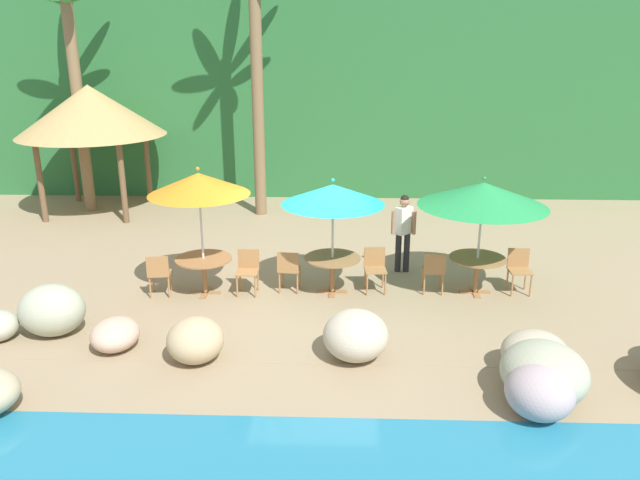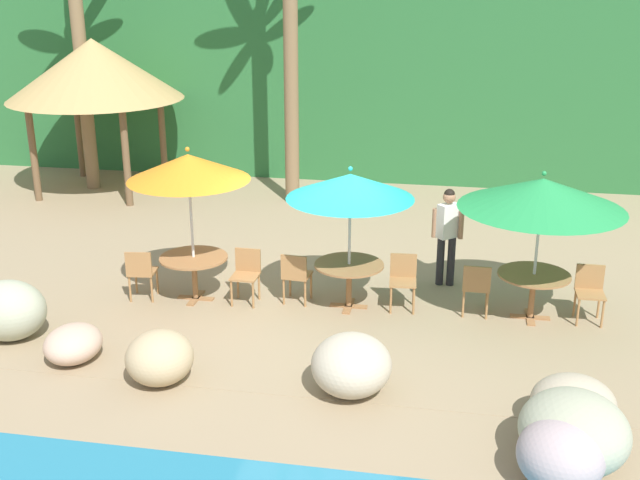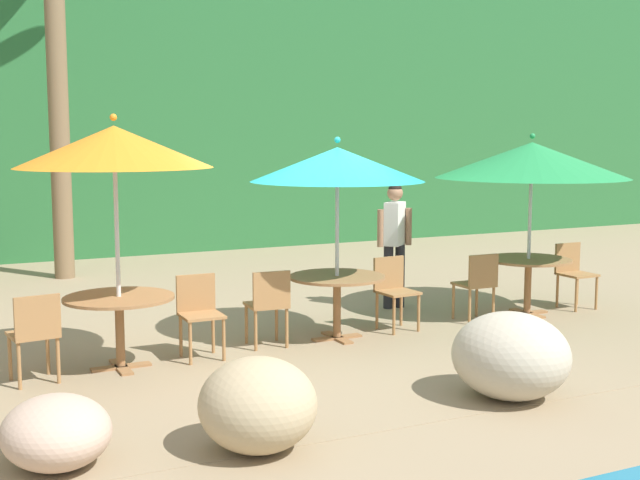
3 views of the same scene
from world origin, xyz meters
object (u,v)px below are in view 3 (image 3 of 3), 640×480
object	(u,v)px
umbrella_teal	(337,165)
chair_teal_inland	(269,302)
dining_table_orange	(119,309)
chair_green_inland	(478,282)
waiter_in_white	(395,236)
chair_orange_seaward	(199,309)
chair_teal_seaward	(394,287)
chair_orange_inland	(35,331)
chair_green_seaward	(573,270)
dining_table_teal	(337,286)
umbrella_orange	(114,147)
dining_table_green	(528,268)
umbrella_green	(532,160)

from	to	relation	value
umbrella_teal	chair_teal_inland	distance (m)	1.72
dining_table_orange	chair_green_inland	xyz separation A→B (m)	(4.49, 0.14, -0.10)
umbrella_teal	waiter_in_white	bearing A→B (deg)	39.09
chair_teal_inland	chair_orange_seaward	bearing A→B (deg)	-177.71
chair_teal_seaward	chair_teal_inland	distance (m)	1.71
chair_orange_inland	chair_green_seaward	bearing A→B (deg)	4.18
chair_orange_inland	dining_table_teal	world-z (taller)	chair_orange_inland
waiter_in_white	chair_teal_inland	bearing A→B (deg)	-152.26
chair_orange_seaward	chair_orange_inland	world-z (taller)	same
dining_table_orange	chair_teal_inland	world-z (taller)	chair_teal_inland
chair_orange_seaward	waiter_in_white	distance (m)	3.42
umbrella_orange	dining_table_green	size ratio (longest dim) A/B	2.31
chair_orange_inland	chair_teal_inland	bearing A→B (deg)	6.99
chair_orange_seaward	chair_teal_seaward	bearing A→B (deg)	4.71
umbrella_orange	dining_table_orange	xyz separation A→B (m)	(0.00, 0.00, -1.60)
dining_table_orange	waiter_in_white	world-z (taller)	waiter_in_white
chair_orange_seaward	chair_green_inland	xyz separation A→B (m)	(3.64, 0.07, 0.00)
chair_teal_seaward	waiter_in_white	size ratio (longest dim) A/B	0.51
dining_table_green	umbrella_green	bearing A→B (deg)	-90.00
dining_table_green	chair_orange_seaward	bearing A→B (deg)	-178.22
umbrella_orange	waiter_in_white	world-z (taller)	umbrella_orange
dining_table_teal	waiter_in_white	xyz separation A→B (m)	(1.48, 1.20, 0.37)
umbrella_orange	umbrella_green	xyz separation A→B (m)	(5.34, 0.22, -0.21)
umbrella_teal	chair_green_inland	bearing A→B (deg)	0.25
dining_table_orange	chair_orange_seaward	size ratio (longest dim) A/B	1.26
chair_green_seaward	waiter_in_white	distance (m)	2.47
umbrella_green	waiter_in_white	xyz separation A→B (m)	(-1.35, 1.12, -1.02)
chair_green_seaward	dining_table_orange	bearing A→B (deg)	-177.06
dining_table_orange	dining_table_green	world-z (taller)	same
dining_table_teal	chair_teal_inland	size ratio (longest dim) A/B	1.26
chair_teal_seaward	chair_green_seaward	xyz separation A→B (m)	(2.84, 0.03, 0.00)
chair_orange_inland	umbrella_green	bearing A→B (deg)	3.83
chair_green_seaward	chair_green_inland	distance (m)	1.71
chair_teal_seaward	chair_orange_inland	bearing A→B (deg)	-173.47
chair_green_seaward	chair_green_inland	world-z (taller)	same
waiter_in_white	chair_teal_seaward	bearing A→B (deg)	-121.28
chair_orange_seaward	chair_green_seaward	xyz separation A→B (m)	(5.34, 0.24, 0.00)
chair_teal_seaward	chair_teal_inland	bearing A→B (deg)	-174.15
dining_table_orange	chair_green_seaward	size ratio (longest dim) A/B	1.26
chair_teal_inland	umbrella_teal	bearing A→B (deg)	1.63
umbrella_green	dining_table_green	world-z (taller)	umbrella_green
dining_table_green	chair_orange_inland	bearing A→B (deg)	-176.17
waiter_in_white	dining_table_teal	bearing A→B (deg)	-140.91
chair_orange_inland	dining_table_teal	xyz separation A→B (m)	(3.34, 0.33, 0.10)
chair_orange_seaward	dining_table_green	bearing A→B (deg)	1.78
umbrella_green	chair_teal_seaward	bearing A→B (deg)	178.10
dining_table_teal	chair_teal_seaward	world-z (taller)	chair_teal_seaward
chair_orange_inland	waiter_in_white	distance (m)	5.09
dining_table_orange	umbrella_green	bearing A→B (deg)	2.32
chair_teal_seaward	chair_green_inland	xyz separation A→B (m)	(1.14, -0.14, 0.00)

